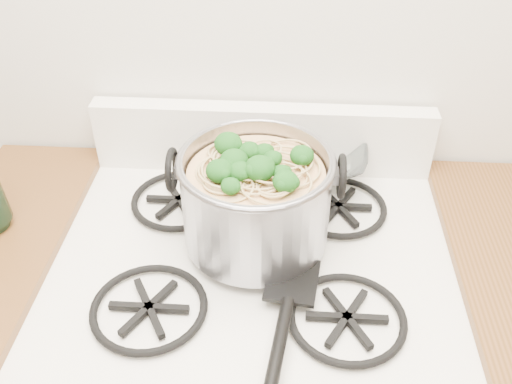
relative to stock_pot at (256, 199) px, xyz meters
name	(u,v)px	position (x,y,z in m)	size (l,w,h in m)	color
counter_left	(48,376)	(-0.51, -0.03, -0.56)	(0.25, 0.65, 0.92)	silver
stock_pot	(256,199)	(0.00, 0.00, 0.00)	(0.32, 0.29, 0.19)	#92939A
spatula	(293,277)	(0.07, -0.12, -0.08)	(0.29, 0.31, 0.02)	black
glass_bowl	(300,161)	(0.08, 0.24, -0.08)	(0.12, 0.12, 0.03)	white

